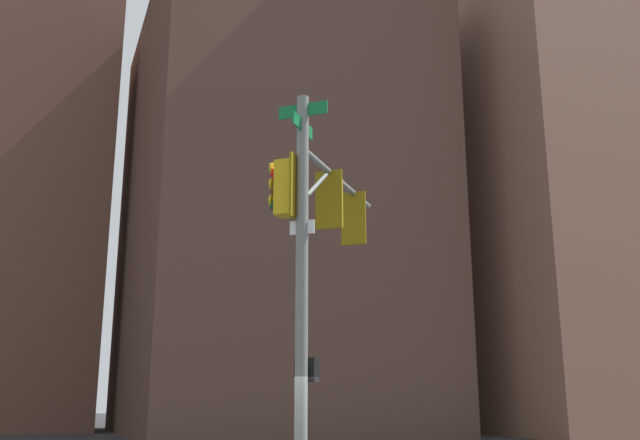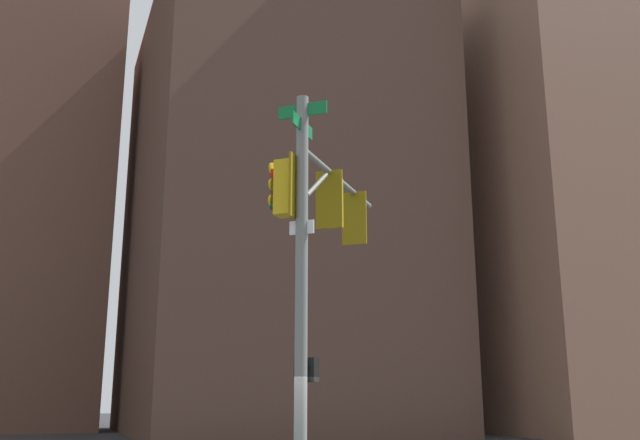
# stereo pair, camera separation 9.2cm
# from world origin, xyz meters

# --- Properties ---
(signal_pole_assembly) EXTENTS (3.49, 3.29, 7.45)m
(signal_pole_assembly) POSITION_xyz_m (0.78, -0.65, 5.03)
(signal_pole_assembly) COLOR slate
(signal_pole_assembly) RESTS_ON ground_plane
(building_brick_nearside) EXTENTS (19.50, 14.01, 44.40)m
(building_brick_nearside) POSITION_xyz_m (29.01, -28.43, 22.20)
(building_brick_nearside) COLOR #845B47
(building_brick_nearside) RESTS_ON ground_plane
(building_brick_midblock) EXTENTS (21.58, 17.70, 28.64)m
(building_brick_midblock) POSITION_xyz_m (33.65, -9.66, 14.32)
(building_brick_midblock) COLOR #4C3328
(building_brick_midblock) RESTS_ON ground_plane
(building_brick_farside) EXTENTS (17.54, 16.32, 52.58)m
(building_brick_farside) POSITION_xyz_m (46.20, 8.59, 26.29)
(building_brick_farside) COLOR brown
(building_brick_farside) RESTS_ON ground_plane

